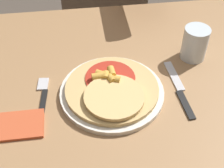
{
  "coord_description": "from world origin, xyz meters",
  "views": [
    {
      "loc": [
        -0.1,
        -0.57,
        1.38
      ],
      "look_at": [
        -0.02,
        -0.0,
        0.81
      ],
      "focal_mm": 50.0,
      "sensor_mm": 36.0,
      "label": 1
    }
  ],
  "objects": [
    {
      "name": "plate",
      "position": [
        -0.02,
        -0.0,
        0.78
      ],
      "size": [
        0.28,
        0.28,
        0.01
      ],
      "color": "silver",
      "rests_on": "dining_table"
    },
    {
      "name": "fork",
      "position": [
        -0.21,
        0.01,
        0.77
      ],
      "size": [
        0.03,
        0.18,
        0.0
      ],
      "color": "black",
      "rests_on": "dining_table"
    },
    {
      "name": "knife",
      "position": [
        0.16,
        -0.01,
        0.77
      ],
      "size": [
        0.03,
        0.22,
        0.0
      ],
      "color": "black",
      "rests_on": "dining_table"
    },
    {
      "name": "drinking_glass",
      "position": [
        0.24,
        0.12,
        0.82
      ],
      "size": [
        0.07,
        0.07,
        0.1
      ],
      "color": "silver",
      "rests_on": "dining_table"
    },
    {
      "name": "napkin",
      "position": [
        -0.26,
        -0.08,
        0.77
      ],
      "size": [
        0.12,
        0.09,
        0.01
      ],
      "color": "#C6512D",
      "rests_on": "dining_table"
    },
    {
      "name": "pizza",
      "position": [
        -0.02,
        -0.01,
        0.79
      ],
      "size": [
        0.25,
        0.25,
        0.04
      ],
      "color": "tan",
      "rests_on": "plate"
    },
    {
      "name": "dining_table",
      "position": [
        0.0,
        0.0,
        0.66
      ],
      "size": [
        1.19,
        0.89,
        0.77
      ],
      "color": "#9E754C",
      "rests_on": "ground_plane"
    }
  ]
}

